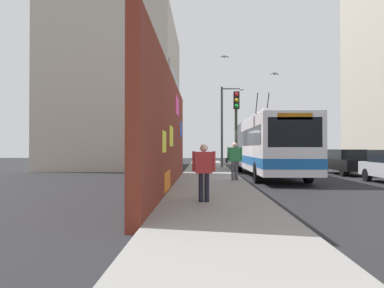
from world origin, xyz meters
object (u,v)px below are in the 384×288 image
at_px(pedestrian_at_curb, 235,158).
at_px(street_lamp, 225,121).
at_px(pedestrian_near_wall, 204,168).
at_px(traffic_light, 236,120).
at_px(city_bus, 267,145).
at_px(parked_car_black, 345,161).

bearing_deg(pedestrian_at_curb, street_lamp, -1.28).
height_order(pedestrian_near_wall, traffic_light, traffic_light).
relative_size(pedestrian_near_wall, traffic_light, 0.38).
distance_m(pedestrian_near_wall, street_lamp, 17.79).
xyz_separation_m(city_bus, traffic_light, (-3.51, 2.15, 1.17)).
relative_size(parked_car_black, traffic_light, 1.07).
height_order(parked_car_black, pedestrian_at_curb, pedestrian_at_curb).
height_order(pedestrian_at_curb, street_lamp, street_lamp).
bearing_deg(traffic_light, street_lamp, -0.59).
bearing_deg(city_bus, pedestrian_near_wall, 160.43).
height_order(pedestrian_at_curb, pedestrian_near_wall, pedestrian_at_curb).
distance_m(pedestrian_at_curb, street_lamp, 11.25).
xyz_separation_m(city_bus, parked_car_black, (1.59, -5.20, -1.02)).
distance_m(pedestrian_at_curb, traffic_light, 1.90).
xyz_separation_m(city_bus, pedestrian_at_curb, (-4.03, 2.29, -0.65)).
distance_m(pedestrian_near_wall, traffic_light, 7.51).
bearing_deg(street_lamp, city_bus, -163.53).
relative_size(city_bus, pedestrian_at_curb, 6.85).
distance_m(city_bus, traffic_light, 4.28).
relative_size(pedestrian_at_curb, street_lamp, 0.28).
bearing_deg(pedestrian_near_wall, parked_car_black, -36.35).
relative_size(city_bus, street_lamp, 1.92).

